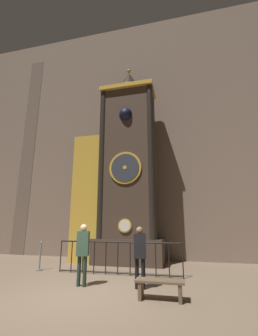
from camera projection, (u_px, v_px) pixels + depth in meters
ground_plane at (79, 296)px, 5.51m from camera, size 28.00×28.00×0.00m
cathedral_back_wall at (130, 130)px, 12.77m from camera, size 24.00×0.32×13.82m
clock_tower at (120, 174)px, 10.83m from camera, size 4.20×1.78×9.79m
railing_fence at (118, 256)px, 7.84m from camera, size 4.46×0.05×1.10m
visitor_near at (83, 248)px, 6.57m from camera, size 0.38×0.28×1.70m
visitor_far at (140, 251)px, 6.31m from camera, size 0.38×0.29×1.64m
stanchion_post at (40, 261)px, 8.51m from camera, size 0.28×0.28×1.05m
visitor_bench at (160, 286)px, 5.27m from camera, size 1.15×0.40×0.44m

